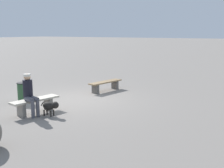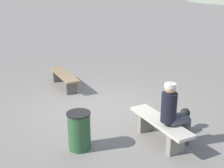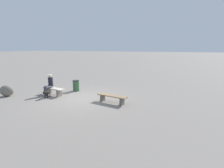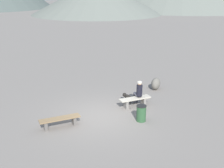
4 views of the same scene
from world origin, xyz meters
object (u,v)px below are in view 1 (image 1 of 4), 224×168
(dog, at_px, (50,106))
(trash_bin, at_px, (24,92))
(bench_right, at_px, (35,103))
(bench_left, at_px, (106,84))
(seated_person, at_px, (29,92))

(dog, distance_m, trash_bin, 2.21)
(bench_right, height_order, trash_bin, trash_bin)
(bench_left, bearing_deg, dog, 18.32)
(bench_left, relative_size, trash_bin, 2.40)
(bench_right, bearing_deg, seated_person, 21.66)
(bench_right, bearing_deg, dog, 101.95)
(dog, bearing_deg, trash_bin, 153.35)
(bench_left, xyz_separation_m, trash_bin, (3.31, -1.55, 0.08))
(bench_left, distance_m, seated_person, 4.38)
(bench_right, distance_m, dog, 0.65)
(seated_person, bearing_deg, trash_bin, -110.15)
(bench_right, height_order, dog, dog)
(bench_left, bearing_deg, bench_right, 9.27)
(bench_left, height_order, bench_right, bench_right)
(trash_bin, bearing_deg, bench_right, 61.23)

